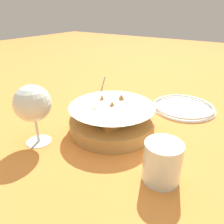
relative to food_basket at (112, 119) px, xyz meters
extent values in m
plane|color=orange|center=(0.04, 0.03, -0.04)|extent=(4.00, 4.00, 0.00)
cylinder|color=#B2894C|center=(0.00, 0.00, -0.02)|extent=(0.24, 0.24, 0.04)
cone|color=#EDE5C6|center=(0.00, 0.00, 0.00)|extent=(0.24, 0.24, 0.08)
cylinder|color=#3D842D|center=(0.00, 0.00, -0.01)|extent=(0.18, 0.18, 0.01)
pyramid|color=#B77A38|center=(0.05, 0.00, 0.02)|extent=(0.08, 0.07, 0.07)
pyramid|color=#B77A38|center=(0.02, 0.05, 0.02)|extent=(0.06, 0.05, 0.07)
pyramid|color=#B77A38|center=(-0.05, 0.03, 0.02)|extent=(0.07, 0.07, 0.06)
pyramid|color=#B77A38|center=(-0.05, -0.03, 0.02)|extent=(0.07, 0.06, 0.05)
pyramid|color=#B77A38|center=(0.00, 0.00, 0.02)|extent=(0.08, 0.06, 0.06)
cylinder|color=#B7B7BC|center=(0.12, 0.13, -0.02)|extent=(0.07, 0.07, 0.04)
cylinder|color=red|center=(0.12, 0.13, -0.01)|extent=(0.06, 0.06, 0.03)
cylinder|color=#B7B7BC|center=(0.13, 0.13, 0.02)|extent=(0.05, 0.01, 0.09)
cylinder|color=silver|center=(-0.16, 0.13, -0.03)|extent=(0.07, 0.07, 0.00)
cylinder|color=silver|center=(-0.16, 0.13, 0.00)|extent=(0.01, 0.01, 0.07)
sphere|color=silver|center=(-0.16, 0.13, 0.08)|extent=(0.09, 0.09, 0.09)
sphere|color=#DBD17A|center=(-0.16, 0.13, 0.06)|extent=(0.06, 0.06, 0.06)
cylinder|color=silver|center=(-0.11, -0.20, 0.01)|extent=(0.08, 0.08, 0.09)
cylinder|color=gold|center=(-0.11, -0.20, 0.00)|extent=(0.06, 0.06, 0.06)
torus|color=silver|center=(-0.07, -0.20, 0.01)|extent=(0.06, 0.01, 0.06)
cylinder|color=white|center=(0.26, -0.13, -0.03)|extent=(0.22, 0.22, 0.01)
torus|color=white|center=(0.26, -0.13, -0.03)|extent=(0.21, 0.21, 0.01)
camera|label=1|loc=(-0.46, -0.31, 0.29)|focal=35.00mm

